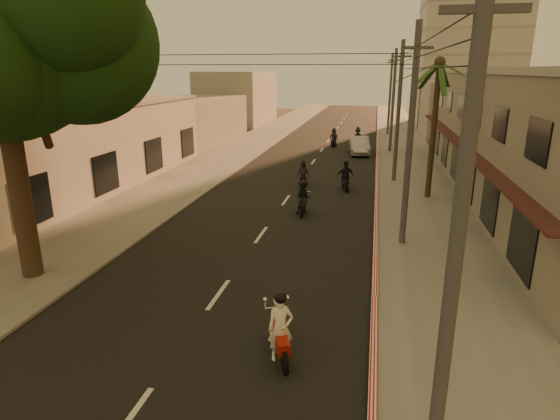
{
  "coord_description": "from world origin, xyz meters",
  "views": [
    {
      "loc": [
        4.82,
        -11.42,
        7.19
      ],
      "look_at": [
        1.15,
        6.63,
        1.66
      ],
      "focal_mm": 30.0,
      "sensor_mm": 36.0,
      "label": 1
    }
  ],
  "objects_px": {
    "scooter_red": "(280,329)",
    "scooter_far_c": "(334,138)",
    "parked_car": "(359,146)",
    "scooter_far_b": "(358,137)",
    "palm_tree": "(439,71)",
    "broadleaf_tree": "(7,27)",
    "scooter_mid_a": "(303,199)",
    "scooter_mid_b": "(345,177)",
    "scooter_far_a": "(303,174)"
  },
  "relations": [
    {
      "from": "scooter_far_a",
      "to": "scooter_far_b",
      "type": "bearing_deg",
      "value": 76.05
    },
    {
      "from": "palm_tree",
      "to": "scooter_mid_b",
      "type": "distance_m",
      "value": 7.99
    },
    {
      "from": "broadleaf_tree",
      "to": "scooter_red",
      "type": "xyz_separation_m",
      "value": [
        9.35,
        -3.25,
        -7.62
      ]
    },
    {
      "from": "broadleaf_tree",
      "to": "scooter_red",
      "type": "distance_m",
      "value": 12.49
    },
    {
      "from": "scooter_red",
      "to": "scooter_far_a",
      "type": "bearing_deg",
      "value": 75.7
    },
    {
      "from": "parked_car",
      "to": "scooter_far_c",
      "type": "xyz_separation_m",
      "value": [
        -2.62,
        3.81,
        0.05
      ]
    },
    {
      "from": "broadleaf_tree",
      "to": "scooter_red",
      "type": "bearing_deg",
      "value": -19.18
    },
    {
      "from": "broadleaf_tree",
      "to": "palm_tree",
      "type": "relative_size",
      "value": 1.48
    },
    {
      "from": "palm_tree",
      "to": "parked_car",
      "type": "xyz_separation_m",
      "value": [
        -4.5,
        14.49,
        -6.39
      ]
    },
    {
      "from": "scooter_red",
      "to": "parked_car",
      "type": "bearing_deg",
      "value": 67.29
    },
    {
      "from": "scooter_far_b",
      "to": "parked_car",
      "type": "xyz_separation_m",
      "value": [
        0.35,
        -4.66,
        -0.09
      ]
    },
    {
      "from": "palm_tree",
      "to": "parked_car",
      "type": "height_order",
      "value": "palm_tree"
    },
    {
      "from": "parked_car",
      "to": "scooter_far_c",
      "type": "height_order",
      "value": "scooter_far_c"
    },
    {
      "from": "scooter_far_c",
      "to": "scooter_red",
      "type": "bearing_deg",
      "value": -79.71
    },
    {
      "from": "scooter_far_b",
      "to": "scooter_far_c",
      "type": "bearing_deg",
      "value": -150.12
    },
    {
      "from": "palm_tree",
      "to": "scooter_far_b",
      "type": "distance_m",
      "value": 20.73
    },
    {
      "from": "broadleaf_tree",
      "to": "scooter_mid_a",
      "type": "relative_size",
      "value": 6.56
    },
    {
      "from": "scooter_red",
      "to": "palm_tree",
      "type": "bearing_deg",
      "value": 51.58
    },
    {
      "from": "broadleaf_tree",
      "to": "scooter_mid_a",
      "type": "distance_m",
      "value": 14.51
    },
    {
      "from": "scooter_far_c",
      "to": "scooter_far_b",
      "type": "bearing_deg",
      "value": 27.71
    },
    {
      "from": "scooter_red",
      "to": "scooter_far_b",
      "type": "bearing_deg",
      "value": 68.03
    },
    {
      "from": "palm_tree",
      "to": "scooter_far_a",
      "type": "height_order",
      "value": "palm_tree"
    },
    {
      "from": "scooter_mid_a",
      "to": "palm_tree",
      "type": "bearing_deg",
      "value": 31.37
    },
    {
      "from": "scooter_mid_a",
      "to": "broadleaf_tree",
      "type": "bearing_deg",
      "value": -133.29
    },
    {
      "from": "broadleaf_tree",
      "to": "scooter_mid_a",
      "type": "height_order",
      "value": "broadleaf_tree"
    },
    {
      "from": "palm_tree",
      "to": "scooter_red",
      "type": "bearing_deg",
      "value": -107.1
    },
    {
      "from": "broadleaf_tree",
      "to": "scooter_far_a",
      "type": "relative_size",
      "value": 6.99
    },
    {
      "from": "palm_tree",
      "to": "scooter_far_b",
      "type": "xyz_separation_m",
      "value": [
        -4.85,
        19.14,
        -6.29
      ]
    },
    {
      "from": "scooter_far_a",
      "to": "scooter_red",
      "type": "bearing_deg",
      "value": -88.02
    },
    {
      "from": "scooter_far_c",
      "to": "parked_car",
      "type": "bearing_deg",
      "value": -48.24
    },
    {
      "from": "broadleaf_tree",
      "to": "scooter_far_c",
      "type": "distance_m",
      "value": 33.9
    },
    {
      "from": "scooter_mid_b",
      "to": "parked_car",
      "type": "xyz_separation_m",
      "value": [
        0.34,
        13.43,
        -0.11
      ]
    },
    {
      "from": "scooter_far_a",
      "to": "scooter_far_c",
      "type": "distance_m",
      "value": 16.59
    },
    {
      "from": "scooter_mid_b",
      "to": "parked_car",
      "type": "bearing_deg",
      "value": 75.43
    },
    {
      "from": "palm_tree",
      "to": "scooter_far_b",
      "type": "height_order",
      "value": "palm_tree"
    },
    {
      "from": "scooter_red",
      "to": "scooter_mid_a",
      "type": "height_order",
      "value": "scooter_red"
    },
    {
      "from": "scooter_mid_a",
      "to": "parked_car",
      "type": "height_order",
      "value": "scooter_mid_a"
    },
    {
      "from": "scooter_mid_b",
      "to": "scooter_far_b",
      "type": "xyz_separation_m",
      "value": [
        -0.02,
        18.08,
        -0.02
      ]
    },
    {
      "from": "palm_tree",
      "to": "scooter_red",
      "type": "xyz_separation_m",
      "value": [
        -5.26,
        -17.11,
        -6.29
      ]
    },
    {
      "from": "scooter_far_a",
      "to": "scooter_far_b",
      "type": "height_order",
      "value": "scooter_far_b"
    },
    {
      "from": "scooter_far_b",
      "to": "scooter_far_c",
      "type": "distance_m",
      "value": 2.42
    },
    {
      "from": "broadleaf_tree",
      "to": "scooter_far_b",
      "type": "relative_size",
      "value": 6.4
    },
    {
      "from": "scooter_red",
      "to": "scooter_far_b",
      "type": "xyz_separation_m",
      "value": [
        0.41,
        36.25,
        -0.0
      ]
    },
    {
      "from": "scooter_mid_b",
      "to": "palm_tree",
      "type": "bearing_deg",
      "value": -25.5
    },
    {
      "from": "broadleaf_tree",
      "to": "parked_car",
      "type": "relative_size",
      "value": 2.54
    },
    {
      "from": "scooter_mid_a",
      "to": "scooter_far_c",
      "type": "xyz_separation_m",
      "value": [
        -0.5,
        22.79,
        -0.0
      ]
    },
    {
      "from": "scooter_red",
      "to": "scooter_far_c",
      "type": "distance_m",
      "value": 35.46
    },
    {
      "from": "broadleaf_tree",
      "to": "palm_tree",
      "type": "xyz_separation_m",
      "value": [
        14.61,
        13.86,
        -1.33
      ]
    },
    {
      "from": "scooter_far_b",
      "to": "parked_car",
      "type": "bearing_deg",
      "value": -76.19
    },
    {
      "from": "scooter_mid_b",
      "to": "scooter_far_c",
      "type": "height_order",
      "value": "scooter_mid_b"
    }
  ]
}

